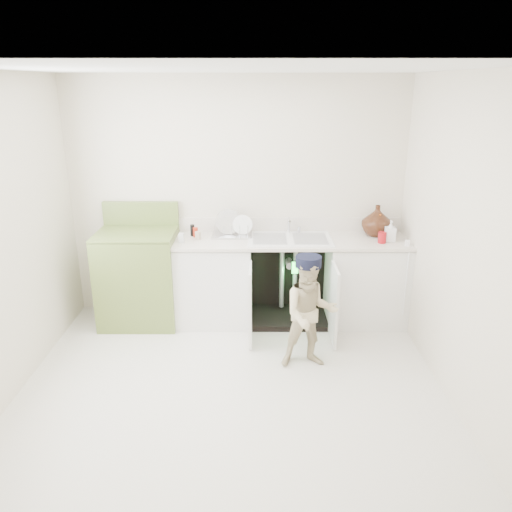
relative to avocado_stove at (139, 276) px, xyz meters
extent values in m
plane|color=beige|center=(1.01, -1.18, -0.51)|extent=(3.50, 3.50, 0.00)
cube|color=beige|center=(1.01, 0.32, 0.74)|extent=(3.50, 2.50, 0.02)
cube|color=beige|center=(1.01, -2.68, 0.74)|extent=(3.50, 2.50, 0.02)
cube|color=beige|center=(-0.74, -1.18, 0.74)|extent=(2.50, 3.00, 0.02)
cube|color=beige|center=(2.76, -1.18, 0.74)|extent=(2.50, 3.00, 0.02)
plane|color=white|center=(1.01, -1.18, 1.99)|extent=(3.50, 3.50, 0.00)
cube|color=white|center=(0.76, 0.02, -0.08)|extent=(0.80, 0.60, 0.86)
cube|color=white|center=(2.36, 0.02, -0.08)|extent=(0.80, 0.60, 0.86)
cube|color=black|center=(1.56, 0.29, -0.08)|extent=(0.80, 0.06, 0.86)
cube|color=black|center=(1.56, 0.02, -0.48)|extent=(0.80, 0.60, 0.06)
cylinder|color=gray|center=(1.49, 0.12, -0.06)|extent=(0.05, 0.05, 0.70)
cylinder|color=gray|center=(1.63, 0.12, -0.06)|extent=(0.05, 0.05, 0.70)
cylinder|color=gray|center=(1.56, 0.07, 0.11)|extent=(0.07, 0.18, 0.07)
cube|color=white|center=(1.16, -0.48, -0.11)|extent=(0.03, 0.40, 0.76)
cube|color=white|center=(1.96, -0.48, -0.11)|extent=(0.02, 0.40, 0.76)
cube|color=silver|center=(1.56, 0.02, 0.38)|extent=(2.44, 0.64, 0.03)
cube|color=silver|center=(1.56, 0.31, 0.47)|extent=(2.44, 0.02, 0.15)
cube|color=white|center=(1.56, 0.02, 0.39)|extent=(0.85, 0.55, 0.02)
cube|color=gray|center=(1.36, 0.02, 0.40)|extent=(0.34, 0.40, 0.01)
cube|color=gray|center=(1.77, 0.02, 0.40)|extent=(0.34, 0.40, 0.01)
cylinder|color=silver|center=(1.56, 0.24, 0.48)|extent=(0.03, 0.03, 0.17)
cylinder|color=silver|center=(1.56, 0.18, 0.56)|extent=(0.02, 0.14, 0.02)
cylinder|color=silver|center=(1.67, 0.24, 0.43)|extent=(0.04, 0.04, 0.06)
cylinder|color=white|center=(2.69, -0.29, 0.04)|extent=(0.01, 0.01, 0.70)
cube|color=white|center=(2.69, -0.20, 0.42)|extent=(0.04, 0.02, 0.06)
cube|color=silver|center=(0.97, 0.14, 0.40)|extent=(0.42, 0.28, 0.02)
cylinder|color=silver|center=(0.93, 0.16, 0.48)|extent=(0.26, 0.09, 0.25)
cylinder|color=white|center=(1.08, 0.14, 0.47)|extent=(0.20, 0.05, 0.20)
cylinder|color=silver|center=(0.80, 0.04, 0.47)|extent=(0.01, 0.01, 0.12)
cylinder|color=silver|center=(0.88, 0.04, 0.47)|extent=(0.01, 0.01, 0.12)
cylinder|color=silver|center=(0.97, 0.04, 0.47)|extent=(0.01, 0.01, 0.12)
cylinder|color=silver|center=(1.05, 0.04, 0.47)|extent=(0.01, 0.01, 0.12)
cylinder|color=silver|center=(1.13, 0.04, 0.47)|extent=(0.01, 0.01, 0.12)
imported|color=#452513|center=(2.47, 0.16, 0.55)|extent=(0.31, 0.31, 0.32)
imported|color=orange|center=(2.48, 0.12, 0.51)|extent=(0.09, 0.09, 0.24)
imported|color=white|center=(2.56, -0.04, 0.50)|extent=(0.10, 0.10, 0.21)
cylinder|color=#AB0E16|center=(2.47, -0.10, 0.45)|extent=(0.08, 0.08, 0.11)
cylinder|color=red|center=(0.59, 0.10, 0.44)|extent=(0.05, 0.05, 0.10)
cylinder|color=tan|center=(0.63, 0.02, 0.43)|extent=(0.06, 0.06, 0.08)
cylinder|color=black|center=(0.56, 0.14, 0.45)|extent=(0.04, 0.04, 0.12)
cube|color=silver|center=(0.47, -0.08, 0.44)|extent=(0.05, 0.05, 0.09)
cube|color=olive|center=(0.00, -0.01, -0.03)|extent=(0.79, 0.65, 0.96)
cube|color=olive|center=(0.00, -0.01, 0.47)|extent=(0.79, 0.65, 0.02)
cube|color=olive|center=(0.00, 0.28, 0.60)|extent=(0.79, 0.06, 0.25)
cylinder|color=black|center=(-0.20, -0.17, 0.46)|extent=(0.18, 0.18, 0.02)
cylinder|color=silver|center=(-0.20, -0.17, 0.47)|extent=(0.21, 0.21, 0.01)
cylinder|color=black|center=(-0.20, 0.15, 0.46)|extent=(0.18, 0.18, 0.02)
cylinder|color=silver|center=(-0.20, 0.15, 0.47)|extent=(0.21, 0.21, 0.01)
cylinder|color=black|center=(0.20, -0.17, 0.46)|extent=(0.18, 0.18, 0.02)
cylinder|color=silver|center=(0.20, -0.17, 0.47)|extent=(0.21, 0.21, 0.01)
cylinder|color=black|center=(0.20, 0.15, 0.46)|extent=(0.18, 0.18, 0.02)
cylinder|color=silver|center=(0.20, 0.15, 0.47)|extent=(0.21, 0.21, 0.01)
imported|color=beige|center=(1.69, -0.90, 0.00)|extent=(0.53, 0.43, 1.01)
cylinder|color=black|center=(1.69, -0.90, 0.48)|extent=(0.24, 0.24, 0.09)
cube|color=black|center=(1.68, -0.80, 0.44)|extent=(0.18, 0.11, 0.01)
cube|color=black|center=(1.59, -0.32, 0.21)|extent=(0.07, 0.01, 0.14)
cube|color=#26F23F|center=(1.59, -0.33, 0.21)|extent=(0.06, 0.00, 0.12)
camera|label=1|loc=(1.22, -4.83, 1.90)|focal=35.00mm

